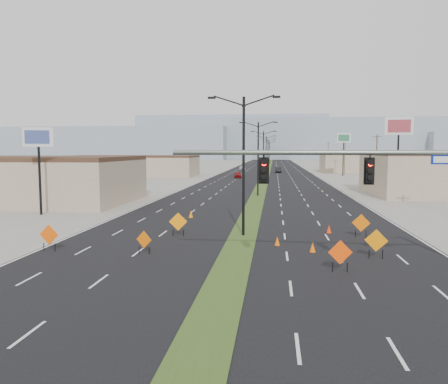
# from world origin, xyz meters

# --- Properties ---
(ground) EXTENTS (600.00, 600.00, 0.00)m
(ground) POSITION_xyz_m (0.00, 0.00, 0.00)
(ground) COLOR gray
(ground) RESTS_ON ground
(road_surface) EXTENTS (25.00, 400.00, 0.02)m
(road_surface) POSITION_xyz_m (0.00, 100.00, 0.00)
(road_surface) COLOR black
(road_surface) RESTS_ON ground
(median_strip) EXTENTS (2.00, 400.00, 0.04)m
(median_strip) POSITION_xyz_m (0.00, 100.00, 0.00)
(median_strip) COLOR #294F1C
(median_strip) RESTS_ON ground
(building_sw_far) EXTENTS (30.00, 14.00, 4.50)m
(building_sw_far) POSITION_xyz_m (-32.00, 85.00, 2.25)
(building_sw_far) COLOR tan
(building_sw_far) RESTS_ON ground
(building_se_far) EXTENTS (44.00, 16.00, 5.00)m
(building_se_far) POSITION_xyz_m (38.00, 110.00, 2.50)
(building_se_far) COLOR tan
(building_se_far) RESTS_ON ground
(mesa_west) EXTENTS (180.00, 50.00, 22.00)m
(mesa_west) POSITION_xyz_m (-120.00, 280.00, 11.00)
(mesa_west) COLOR #8898A9
(mesa_west) RESTS_ON ground
(mesa_center) EXTENTS (220.00, 50.00, 28.00)m
(mesa_center) POSITION_xyz_m (40.00, 300.00, 14.00)
(mesa_center) COLOR #8898A9
(mesa_center) RESTS_ON ground
(mesa_backdrop) EXTENTS (140.00, 50.00, 32.00)m
(mesa_backdrop) POSITION_xyz_m (-30.00, 320.00, 16.00)
(mesa_backdrop) COLOR #8898A9
(mesa_backdrop) RESTS_ON ground
(signal_mast) EXTENTS (16.30, 0.60, 8.00)m
(signal_mast) POSITION_xyz_m (8.56, 2.00, 4.79)
(signal_mast) COLOR slate
(signal_mast) RESTS_ON ground
(streetlight_0) EXTENTS (5.15, 0.24, 10.02)m
(streetlight_0) POSITION_xyz_m (0.00, 12.00, 5.42)
(streetlight_0) COLOR black
(streetlight_0) RESTS_ON ground
(streetlight_1) EXTENTS (5.15, 0.24, 10.02)m
(streetlight_1) POSITION_xyz_m (0.00, 40.00, 5.42)
(streetlight_1) COLOR black
(streetlight_1) RESTS_ON ground
(streetlight_2) EXTENTS (5.15, 0.24, 10.02)m
(streetlight_2) POSITION_xyz_m (0.00, 68.00, 5.42)
(streetlight_2) COLOR black
(streetlight_2) RESTS_ON ground
(streetlight_3) EXTENTS (5.15, 0.24, 10.02)m
(streetlight_3) POSITION_xyz_m (0.00, 96.00, 5.42)
(streetlight_3) COLOR black
(streetlight_3) RESTS_ON ground
(streetlight_4) EXTENTS (5.15, 0.24, 10.02)m
(streetlight_4) POSITION_xyz_m (0.00, 124.00, 5.42)
(streetlight_4) COLOR black
(streetlight_4) RESTS_ON ground
(streetlight_5) EXTENTS (5.15, 0.24, 10.02)m
(streetlight_5) POSITION_xyz_m (0.00, 152.00, 5.42)
(streetlight_5) COLOR black
(streetlight_5) RESTS_ON ground
(streetlight_6) EXTENTS (5.15, 0.24, 10.02)m
(streetlight_6) POSITION_xyz_m (0.00, 180.00, 5.42)
(streetlight_6) COLOR black
(streetlight_6) RESTS_ON ground
(utility_pole_1) EXTENTS (1.60, 0.20, 9.00)m
(utility_pole_1) POSITION_xyz_m (20.00, 60.00, 4.67)
(utility_pole_1) COLOR #4C3823
(utility_pole_1) RESTS_ON ground
(utility_pole_2) EXTENTS (1.60, 0.20, 9.00)m
(utility_pole_2) POSITION_xyz_m (20.00, 95.00, 4.67)
(utility_pole_2) COLOR #4C3823
(utility_pole_2) RESTS_ON ground
(utility_pole_3) EXTENTS (1.60, 0.20, 9.00)m
(utility_pole_3) POSITION_xyz_m (20.00, 130.00, 4.67)
(utility_pole_3) COLOR #4C3823
(utility_pole_3) RESTS_ON ground
(car_left) EXTENTS (1.89, 4.11, 1.36)m
(car_left) POSITION_xyz_m (-5.99, 79.10, 0.68)
(car_left) COLOR maroon
(car_left) RESTS_ON ground
(car_mid) EXTENTS (1.85, 4.69, 1.52)m
(car_mid) POSITION_xyz_m (3.23, 103.76, 0.76)
(car_mid) COLOR black
(car_mid) RESTS_ON ground
(car_far) EXTENTS (2.22, 4.81, 1.36)m
(car_far) POSITION_xyz_m (-7.81, 117.55, 0.68)
(car_far) COLOR #B7BEC2
(car_far) RESTS_ON ground
(construction_sign_0) EXTENTS (1.26, 0.13, 1.68)m
(construction_sign_0) POSITION_xyz_m (-11.50, 5.63, 0.99)
(construction_sign_0) COLOR #D94804
(construction_sign_0) RESTS_ON ground
(construction_sign_1) EXTENTS (1.02, 0.38, 1.41)m
(construction_sign_1) POSITION_xyz_m (-5.52, 5.67, 0.82)
(construction_sign_1) COLOR #D55804
(construction_sign_1) RESTS_ON ground
(construction_sign_2) EXTENTS (1.29, 0.26, 1.74)m
(construction_sign_2) POSITION_xyz_m (-4.65, 11.17, 1.03)
(construction_sign_2) COLOR orange
(construction_sign_2) RESTS_ON ground
(construction_sign_3) EXTENTS (1.24, 0.19, 1.66)m
(construction_sign_3) POSITION_xyz_m (5.59, 3.00, 0.97)
(construction_sign_3) COLOR #FF4305
(construction_sign_3) RESTS_ON ground
(construction_sign_4) EXTENTS (1.26, 0.33, 1.71)m
(construction_sign_4) POSITION_xyz_m (8.05, 6.07, 1.01)
(construction_sign_4) COLOR orange
(construction_sign_4) RESTS_ON ground
(construction_sign_5) EXTENTS (1.24, 0.33, 1.68)m
(construction_sign_5) POSITION_xyz_m (8.40, 12.32, 0.99)
(construction_sign_5) COLOR #E76404
(construction_sign_5) RESTS_ON ground
(cone_0) EXTENTS (0.47, 0.47, 0.59)m
(cone_0) POSITION_xyz_m (2.45, 8.92, 0.30)
(cone_0) COLOR #F15C05
(cone_0) RESTS_ON ground
(cone_1) EXTENTS (0.49, 0.49, 0.62)m
(cone_1) POSITION_xyz_m (4.58, 7.28, 0.31)
(cone_1) COLOR #F15D05
(cone_1) RESTS_ON ground
(cone_2) EXTENTS (0.45, 0.45, 0.63)m
(cone_2) POSITION_xyz_m (6.34, 13.71, 0.31)
(cone_2) COLOR #F53405
(cone_2) RESTS_ON ground
(cone_3) EXTENTS (0.49, 0.49, 0.69)m
(cone_3) POSITION_xyz_m (-5.41, 19.91, 0.34)
(cone_3) COLOR orange
(cone_3) RESTS_ON ground
(pole_sign_west) EXTENTS (2.65, 1.40, 8.38)m
(pole_sign_west) POSITION_xyz_m (-20.24, 20.24, 6.77)
(pole_sign_west) COLOR black
(pole_sign_west) RESTS_ON ground
(pole_sign_east_near) EXTENTS (3.40, 0.99, 10.43)m
(pole_sign_east_near) POSITION_xyz_m (17.87, 38.73, 8.57)
(pole_sign_east_near) COLOR black
(pole_sign_east_near) RESTS_ON ground
(pole_sign_east_far) EXTENTS (3.39, 0.88, 10.37)m
(pole_sign_east_far) POSITION_xyz_m (18.84, 89.69, 8.52)
(pole_sign_east_far) COLOR black
(pole_sign_east_far) RESTS_ON ground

